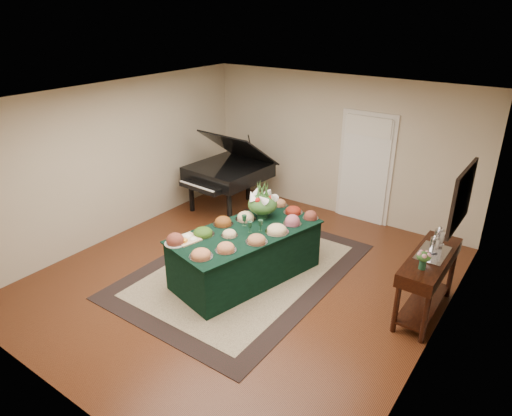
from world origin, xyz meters
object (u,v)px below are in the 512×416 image
Objects in this scene: floral_centerpiece at (263,201)px; mahogany_sideboard at (429,268)px; grand_piano at (228,171)px; buffet_table at (246,254)px.

floral_centerpiece is 2.57m from mahogany_sideboard.
floral_centerpiece reaches higher than mahogany_sideboard.
grand_piano is at bearing 142.72° from floral_centerpiece.
buffet_table is 2.63m from grand_piano.
floral_centerpiece is (-0.07, 0.53, 0.67)m from buffet_table.
mahogany_sideboard is (4.29, -1.19, -0.11)m from grand_piano.
mahogany_sideboard reaches higher than buffet_table.
floral_centerpiece is 0.29× the size of grand_piano.
grand_piano is (-1.75, 1.33, -0.26)m from floral_centerpiece.
mahogany_sideboard is at bearing -15.54° from grand_piano.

